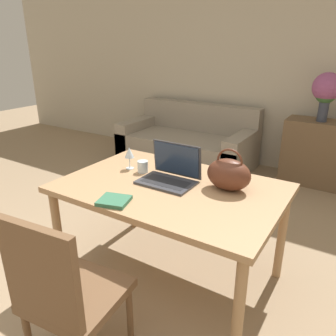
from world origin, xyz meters
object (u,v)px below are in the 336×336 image
object	(u,v)px
couch	(188,144)
handbag	(229,174)
drinking_glass	(143,167)
wine_glass	(129,153)
laptop	(171,171)
flower_vase	(327,90)
chair	(64,291)

from	to	relation	value
couch	handbag	xyz separation A→B (m)	(1.44, -2.10, 0.57)
couch	drinking_glass	bearing A→B (deg)	-69.64
drinking_glass	wine_glass	distance (m)	0.15
laptop	flower_vase	bearing A→B (deg)	75.27
drinking_glass	handbag	distance (m)	0.65
wine_glass	flower_vase	bearing A→B (deg)	66.48
chair	drinking_glass	xyz separation A→B (m)	(-0.26, 1.00, 0.27)
laptop	flower_vase	xyz separation A→B (m)	(0.61, 2.31, 0.33)
chair	drinking_glass	distance (m)	1.07
laptop	flower_vase	world-z (taller)	flower_vase
chair	flower_vase	bearing A→B (deg)	73.51
chair	handbag	world-z (taller)	handbag
drinking_glass	wine_glass	bearing A→B (deg)	177.64
drinking_glass	flower_vase	world-z (taller)	flower_vase
laptop	flower_vase	distance (m)	2.42
flower_vase	wine_glass	bearing A→B (deg)	-113.52
drinking_glass	handbag	size ratio (longest dim) A/B	0.30
laptop	handbag	world-z (taller)	handbag
drinking_glass	couch	bearing A→B (deg)	110.36
couch	wine_glass	world-z (taller)	wine_glass
chair	handbag	bearing A→B (deg)	63.76
drinking_glass	handbag	xyz separation A→B (m)	(0.65, 0.05, 0.06)
couch	laptop	world-z (taller)	laptop
handbag	drinking_glass	bearing A→B (deg)	-175.72
drinking_glass	wine_glass	xyz separation A→B (m)	(-0.12, 0.01, 0.08)
wine_glass	handbag	xyz separation A→B (m)	(0.77, 0.04, -0.02)
chair	handbag	xyz separation A→B (m)	(0.39, 1.05, 0.33)
couch	drinking_glass	world-z (taller)	drinking_glass
couch	wine_glass	bearing A→B (deg)	-72.58
chair	couch	world-z (taller)	chair
couch	handbag	world-z (taller)	handbag
chair	handbag	size ratio (longest dim) A/B	3.24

